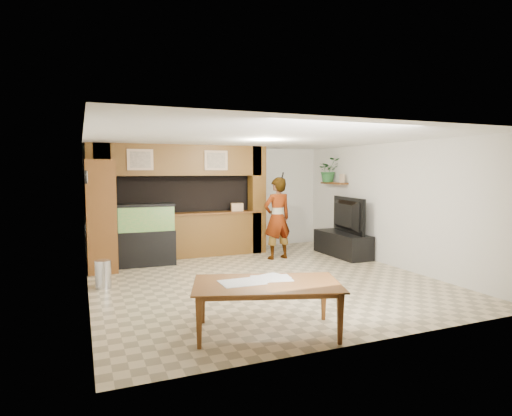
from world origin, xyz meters
name	(u,v)px	position (x,y,z in m)	size (l,w,h in m)	color
floor	(260,278)	(0.00, 0.00, 0.00)	(6.50, 6.50, 0.00)	tan
ceiling	(260,138)	(0.00, 0.00, 2.60)	(6.50, 6.50, 0.00)	white
wall_back	(210,199)	(0.00, 3.25, 1.30)	(6.00, 6.00, 0.00)	beige
wall_left	(86,216)	(-3.00, 0.00, 1.30)	(6.50, 6.50, 0.00)	beige
wall_right	(391,205)	(3.00, 0.00, 1.30)	(6.50, 6.50, 0.00)	beige
partition	(179,201)	(-0.95, 2.64, 1.31)	(4.20, 0.99, 2.60)	brown
wall_clock	(86,177)	(-2.97, 1.00, 1.90)	(0.05, 0.25, 0.25)	black
wall_shelf	(334,183)	(2.85, 1.95, 1.70)	(0.25, 0.90, 0.04)	brown
pantry_cabinet	(101,216)	(-2.70, 1.85, 1.12)	(0.56, 0.91, 2.23)	brown
trash_can	(103,274)	(-2.75, 0.41, 0.24)	(0.27, 0.27, 0.49)	#B2B2B7
aquarium	(146,235)	(-1.80, 1.95, 0.65)	(1.19, 0.45, 1.32)	black
tv_stand	(342,244)	(2.65, 1.24, 0.27)	(0.60, 1.65, 0.55)	black
television	(343,215)	(2.65, 1.24, 0.97)	(1.46, 0.19, 0.84)	black
photo_frame	(342,178)	(2.85, 1.60, 1.82)	(0.03, 0.16, 0.21)	tan
potted_plant	(329,170)	(2.82, 2.17, 2.03)	(0.56, 0.48, 0.62)	#245B29
person	(277,218)	(1.07, 1.51, 0.93)	(0.68, 0.45, 1.87)	#937751
microphone	(283,176)	(1.12, 1.35, 1.91)	(0.03, 0.03, 0.15)	black
dining_table	(267,309)	(-0.99, -2.55, 0.32)	(1.80, 1.01, 0.63)	brown
newspaper_a	(269,278)	(-0.86, -2.31, 0.64)	(0.49, 0.35, 0.01)	silver
newspaper_b	(242,282)	(-1.26, -2.39, 0.64)	(0.53, 0.38, 0.01)	silver
newspaper_c	(272,278)	(-0.84, -2.35, 0.64)	(0.50, 0.36, 0.01)	silver
counter_box	(237,207)	(0.43, 2.45, 1.13)	(0.28, 0.19, 0.19)	tan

